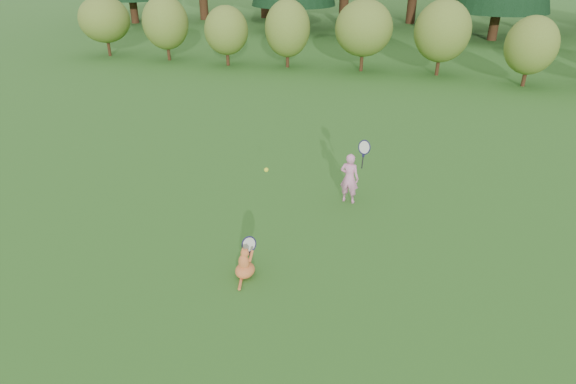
% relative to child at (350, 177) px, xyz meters
% --- Properties ---
extents(ground, '(100.00, 100.00, 0.00)m').
position_rel_child_xyz_m(ground, '(-1.12, -2.03, -0.54)').
color(ground, '#1E5016').
rests_on(ground, ground).
extents(shrub_row, '(28.00, 3.00, 2.80)m').
position_rel_child_xyz_m(shrub_row, '(-1.12, 10.97, 0.86)').
color(shrub_row, '#5E7123').
rests_on(shrub_row, ground).
extents(child, '(0.59, 0.36, 1.53)m').
position_rel_child_xyz_m(child, '(0.00, 0.00, 0.00)').
color(child, pink).
rests_on(child, ground).
extents(cat, '(0.42, 0.68, 0.68)m').
position_rel_child_xyz_m(cat, '(-1.19, -2.82, -0.28)').
color(cat, orange).
rests_on(cat, ground).
extents(tennis_ball, '(0.08, 0.08, 0.08)m').
position_rel_child_xyz_m(tennis_ball, '(-1.30, -1.26, 0.56)').
color(tennis_ball, '#B9D519').
rests_on(tennis_ball, ground).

